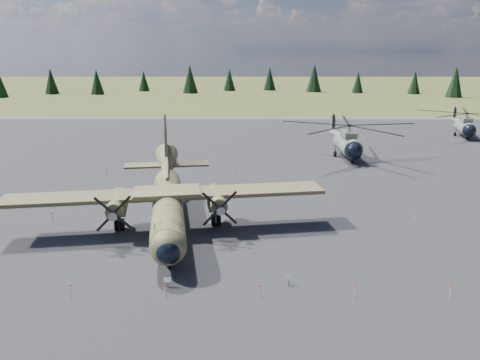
{
  "coord_description": "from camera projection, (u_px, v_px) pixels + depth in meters",
  "views": [
    {
      "loc": [
        0.9,
        -40.04,
        15.03
      ],
      "look_at": [
        0.62,
        2.0,
        3.41
      ],
      "focal_mm": 35.0,
      "sensor_mm": 36.0,
      "label": 1
    }
  ],
  "objects": [
    {
      "name": "ground",
      "position": [
        233.0,
        222.0,
        42.6
      ],
      "size": [
        500.0,
        500.0,
        0.0
      ],
      "primitive_type": "plane",
      "color": "brown",
      "rests_on": "ground"
    },
    {
      "name": "transport_plane",
      "position": [
        167.0,
        198.0,
        41.09
      ],
      "size": [
        27.23,
        24.53,
        8.96
      ],
      "rotation": [
        0.0,
        0.0,
        0.16
      ],
      "color": "#3D4324",
      "rests_on": "ground"
    },
    {
      "name": "barrier_fence",
      "position": [
        228.0,
        217.0,
        42.4
      ],
      "size": [
        33.12,
        29.62,
        0.85
      ],
      "color": "silver",
      "rests_on": "ground"
    },
    {
      "name": "info_placard_right",
      "position": [
        289.0,
        278.0,
        30.97
      ],
      "size": [
        0.49,
        0.25,
        0.74
      ],
      "rotation": [
        0.0,
        0.0,
        0.12
      ],
      "color": "gray",
      "rests_on": "ground"
    },
    {
      "name": "apron",
      "position": [
        235.0,
        190.0,
        52.24
      ],
      "size": [
        120.0,
        120.0,
        0.04
      ],
      "primitive_type": "cube",
      "color": "#56565B",
      "rests_on": "ground"
    },
    {
      "name": "treeline",
      "position": [
        165.0,
        188.0,
        36.16
      ],
      "size": [
        301.83,
        297.06,
        10.97
      ],
      "color": "black",
      "rests_on": "ground"
    },
    {
      "name": "helicopter_near",
      "position": [
        348.0,
        134.0,
        66.85
      ],
      "size": [
        20.22,
        23.61,
        5.04
      ],
      "rotation": [
        0.0,
        0.0,
        0.02
      ],
      "color": "gray",
      "rests_on": "ground"
    },
    {
      "name": "helicopter_mid",
      "position": [
        466.0,
        120.0,
        83.67
      ],
      "size": [
        20.83,
        22.05,
        4.47
      ],
      "rotation": [
        0.0,
        0.0,
        -0.21
      ],
      "color": "gray",
      "rests_on": "ground"
    },
    {
      "name": "info_placard_left",
      "position": [
        167.0,
        281.0,
        30.65
      ],
      "size": [
        0.48,
        0.24,
        0.73
      ],
      "rotation": [
        0.0,
        0.0,
        0.09
      ],
      "color": "gray",
      "rests_on": "ground"
    }
  ]
}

